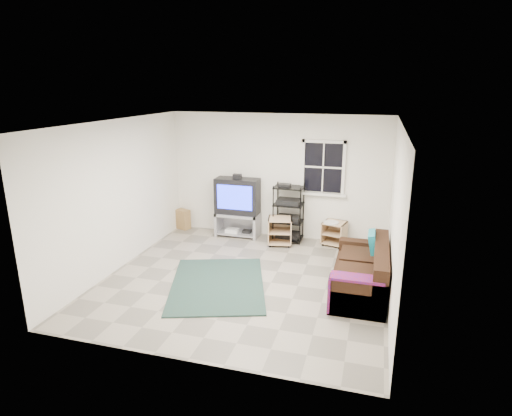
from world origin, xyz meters
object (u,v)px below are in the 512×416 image
(side_table_right, at_px, (334,231))
(sofa, at_px, (363,274))
(tv_unit, at_px, (238,202))
(av_rack, at_px, (288,216))
(side_table_left, at_px, (280,230))

(side_table_right, distance_m, sofa, 2.08)
(sofa, bearing_deg, tv_unit, 144.44)
(av_rack, xyz_separation_m, side_table_right, (0.96, 0.02, -0.24))
(side_table_left, height_order, sofa, sofa)
(tv_unit, xyz_separation_m, sofa, (2.71, -1.93, -0.45))
(av_rack, bearing_deg, tv_unit, -179.18)
(tv_unit, height_order, side_table_right, tv_unit)
(tv_unit, relative_size, side_table_right, 2.60)
(av_rack, distance_m, side_table_right, 0.99)
(tv_unit, xyz_separation_m, side_table_right, (2.06, 0.04, -0.47))
(av_rack, bearing_deg, side_table_left, -116.44)
(av_rack, height_order, sofa, av_rack)
(side_table_left, bearing_deg, av_rack, 63.56)
(tv_unit, bearing_deg, side_table_right, 1.09)
(av_rack, height_order, side_table_left, av_rack)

